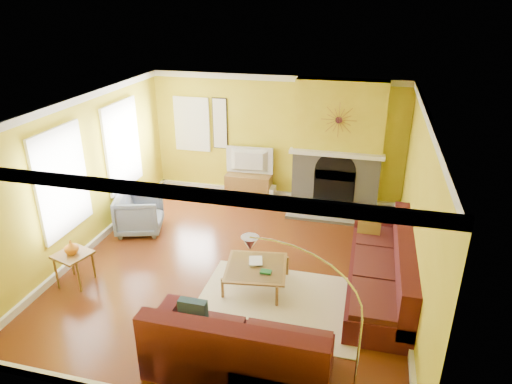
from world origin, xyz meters
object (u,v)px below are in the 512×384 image
(coffee_table, at_px, (256,276))
(media_console, at_px, (249,186))
(side_table, at_px, (75,268))
(arc_lamp, at_px, (308,327))
(sectional_sofa, at_px, (300,275))
(armchair, at_px, (140,213))

(coffee_table, bearing_deg, media_console, 106.91)
(media_console, xyz_separation_m, side_table, (-1.79, -3.88, -0.01))
(media_console, height_order, arc_lamp, arc_lamp)
(sectional_sofa, distance_m, armchair, 3.61)
(sectional_sofa, relative_size, media_console, 3.96)
(armchair, relative_size, side_table, 1.55)
(sectional_sofa, relative_size, coffee_table, 4.29)
(sectional_sofa, xyz_separation_m, armchair, (-3.32, 1.42, -0.07))
(media_console, relative_size, armchair, 1.20)
(coffee_table, distance_m, side_table, 2.85)
(coffee_table, height_order, media_console, media_console)
(sectional_sofa, height_order, armchair, sectional_sofa)
(arc_lamp, bearing_deg, sectional_sofa, 101.24)
(arc_lamp, bearing_deg, side_table, 160.84)
(armchair, xyz_separation_m, side_table, (-0.17, -1.84, -0.11))
(side_table, bearing_deg, armchair, 84.64)
(coffee_table, xyz_separation_m, armchair, (-2.61, 1.23, 0.20))
(side_table, bearing_deg, sectional_sofa, 6.80)
(side_table, xyz_separation_m, arc_lamp, (3.84, -1.33, 0.72))
(coffee_table, bearing_deg, arc_lamp, -61.40)
(sectional_sofa, height_order, media_console, sectional_sofa)
(side_table, bearing_deg, coffee_table, 12.38)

